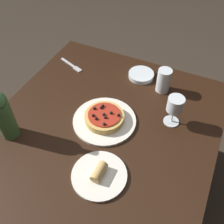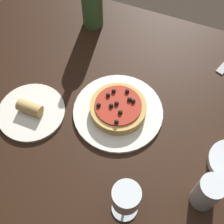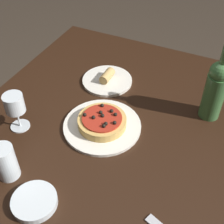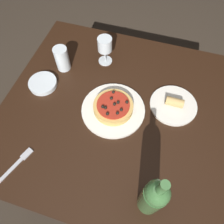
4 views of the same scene
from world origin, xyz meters
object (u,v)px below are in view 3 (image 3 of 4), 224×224
dining_table (108,132)px  side_bowl (34,202)px  pizza (102,121)px  wine_bottle (216,89)px  dinner_plate (102,126)px  wine_glass (15,105)px  water_cup (6,162)px  side_plate (107,80)px

dining_table → side_bowl: 0.44m
dining_table → pizza: (-0.06, -0.01, 0.12)m
wine_bottle → dinner_plate: bearing=124.6°
wine_glass → side_bowl: (-0.24, -0.24, -0.09)m
wine_bottle → pizza: bearing=124.6°
wine_glass → wine_bottle: 0.72m
water_cup → side_bowl: size_ratio=0.92×
dining_table → side_bowl: side_bowl is taller
wine_glass → side_plate: size_ratio=0.69×
wine_bottle → water_cup: wine_bottle is taller
dining_table → wine_bottle: size_ratio=3.71×
water_cup → dinner_plate: bearing=-28.7°
wine_glass → water_cup: wine_glass is taller
water_cup → dining_table: bearing=-23.7°
dining_table → side_bowl: bearing=175.7°
side_bowl → side_plate: 0.63m
pizza → water_cup: (-0.32, 0.17, 0.03)m
side_plate → water_cup: bearing=173.2°
wine_bottle → side_bowl: bearing=147.9°
side_bowl → side_plate: size_ratio=0.63×
dinner_plate → water_cup: bearing=151.3°
pizza → wine_glass: bearing=114.7°
side_bowl → side_plate: side_plate is taller
dinner_plate → wine_bottle: bearing=-55.4°
dining_table → wine_bottle: 0.44m
wine_bottle → side_bowl: (-0.60, 0.38, -0.12)m
dining_table → side_plate: size_ratio=5.31×
dining_table → dinner_plate: (-0.06, -0.01, 0.10)m
wine_glass → dining_table: bearing=-54.9°
side_bowl → pizza: bearing=-5.9°
pizza → wine_glass: size_ratio=1.20×
water_cup → side_bowl: 0.15m
wine_bottle → water_cup: size_ratio=2.46×
wine_bottle → dining_table: bearing=116.4°
dining_table → wine_glass: (-0.19, 0.27, 0.20)m
side_plate → side_bowl: bearing=-174.0°
dinner_plate → wine_bottle: (0.24, -0.34, 0.12)m
pizza → side_plate: 0.28m
dinner_plate → side_plate: bearing=22.0°
dinner_plate → pizza: size_ratio=1.61×
pizza → side_bowl: bearing=174.1°
wine_bottle → wine_glass: bearing=120.4°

